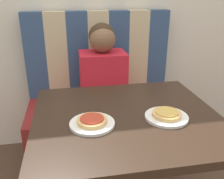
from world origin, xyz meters
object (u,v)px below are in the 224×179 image
Objects in this scene: plate_right at (166,117)px; plate_left at (92,124)px; pizza_left at (92,120)px; person at (103,68)px; pizza_right at (167,114)px.

plate_left is at bearing 180.00° from plate_right.
pizza_left reaches higher than plate_left.
person is at bearing 101.44° from plate_right.
plate_left is 1.49× the size of pizza_right.
plate_left is at bearing 0.00° from pizza_left.
plate_right is (0.16, -0.80, 0.01)m from person.
plate_left is 1.49× the size of pizza_left.
pizza_right is at bearing 0.00° from pizza_left.
plate_left is 0.32m from plate_right.
pizza_left is 0.32m from pizza_right.
plate_right is 1.49× the size of pizza_left.
plate_left is 0.32m from pizza_right.
pizza_left is (-0.16, -0.80, 0.03)m from person.
plate_right is 0.02m from pizza_right.
plate_right is at bearing 0.00° from pizza_right.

